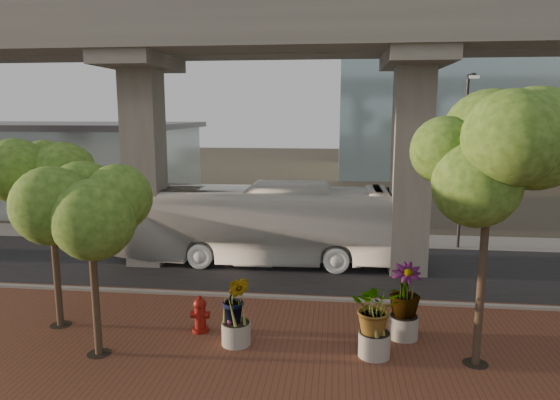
# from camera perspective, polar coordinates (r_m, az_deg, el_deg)

# --- Properties ---
(ground) EXTENTS (160.00, 160.00, 0.00)m
(ground) POSITION_cam_1_polar(r_m,az_deg,el_deg) (21.46, -1.37, -9.32)
(ground) COLOR #3E3A2D
(ground) RESTS_ON ground
(brick_plaza) EXTENTS (70.00, 13.00, 0.06)m
(brick_plaza) POSITION_cam_1_polar(r_m,az_deg,el_deg) (14.25, -6.09, -19.78)
(brick_plaza) COLOR brown
(brick_plaza) RESTS_ON ground
(asphalt_road) EXTENTS (90.00, 8.00, 0.04)m
(asphalt_road) POSITION_cam_1_polar(r_m,az_deg,el_deg) (23.33, -0.69, -7.66)
(asphalt_road) COLOR black
(asphalt_road) RESTS_ON ground
(curb_strip) EXTENTS (70.00, 0.25, 0.16)m
(curb_strip) POSITION_cam_1_polar(r_m,az_deg,el_deg) (19.57, -2.20, -11.02)
(curb_strip) COLOR gray
(curb_strip) RESTS_ON ground
(far_sidewalk) EXTENTS (90.00, 3.00, 0.06)m
(far_sidewalk) POSITION_cam_1_polar(r_m,az_deg,el_deg) (28.58, 0.70, -4.32)
(far_sidewalk) COLOR gray
(far_sidewalk) RESTS_ON ground
(transit_viaduct) EXTENTS (72.00, 5.60, 12.40)m
(transit_viaduct) POSITION_cam_1_polar(r_m,az_deg,el_deg) (22.23, -0.73, 10.48)
(transit_viaduct) COLOR gray
(transit_viaduct) RESTS_ON ground
(station_pavilion) EXTENTS (23.00, 13.00, 6.30)m
(station_pavilion) POSITION_cam_1_polar(r_m,az_deg,el_deg) (42.84, -25.71, 3.80)
(station_pavilion) COLOR silver
(station_pavilion) RESTS_ON ground
(transit_bus) EXTENTS (13.55, 3.25, 3.77)m
(transit_bus) POSITION_cam_1_polar(r_m,az_deg,el_deg) (23.67, -2.18, -2.74)
(transit_bus) COLOR white
(transit_bus) RESTS_ON ground
(fire_hydrant) EXTENTS (0.60, 0.54, 1.20)m
(fire_hydrant) POSITION_cam_1_polar(r_m,az_deg,el_deg) (16.77, -9.11, -12.79)
(fire_hydrant) COLOR maroon
(fire_hydrant) RESTS_ON ground
(planter_front) EXTENTS (2.07, 2.07, 2.27)m
(planter_front) POSITION_cam_1_polar(r_m,az_deg,el_deg) (14.97, 10.85, -12.38)
(planter_front) COLOR #A9A499
(planter_front) RESTS_ON ground
(planter_right) EXTENTS (2.25, 2.25, 2.40)m
(planter_right) POSITION_cam_1_polar(r_m,az_deg,el_deg) (16.29, 14.08, -10.34)
(planter_right) COLOR #A7A097
(planter_right) RESTS_ON ground
(planter_left) EXTENTS (1.99, 1.99, 2.19)m
(planter_left) POSITION_cam_1_polar(r_m,az_deg,el_deg) (15.51, -5.08, -11.64)
(planter_left) COLOR #A9A298
(planter_left) RESTS_ON ground
(street_tree_far_west) EXTENTS (3.33, 3.33, 6.48)m
(street_tree_far_west) POSITION_cam_1_polar(r_m,az_deg,el_deg) (17.51, -24.89, 2.19)
(street_tree_far_west) COLOR #4E3D2C
(street_tree_far_west) RESTS_ON ground
(street_tree_near_west) EXTENTS (3.86, 3.86, 6.52)m
(street_tree_near_west) POSITION_cam_1_polar(r_m,az_deg,el_deg) (14.91, -21.03, 0.46)
(street_tree_near_west) COLOR #4E3D2C
(street_tree_near_west) RESTS_ON ground
(street_tree_near_east) EXTENTS (4.24, 4.24, 7.33)m
(street_tree_near_east) POSITION_cam_1_polar(r_m,az_deg,el_deg) (14.35, 22.78, 2.59)
(street_tree_near_east) COLOR #4E3D2C
(street_tree_near_east) RESTS_ON ground
(streetlamp_west) EXTENTS (0.38, 1.12, 7.74)m
(streetlamp_west) POSITION_cam_1_polar(r_m,az_deg,el_deg) (28.02, -16.06, 4.33)
(streetlamp_west) COLOR #2C2C31
(streetlamp_west) RESTS_ON ground
(streetlamp_east) EXTENTS (0.44, 1.29, 8.92)m
(streetlamp_east) POSITION_cam_1_polar(r_m,az_deg,el_deg) (27.20, 20.32, 5.38)
(streetlamp_east) COLOR #303035
(streetlamp_east) RESTS_ON ground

